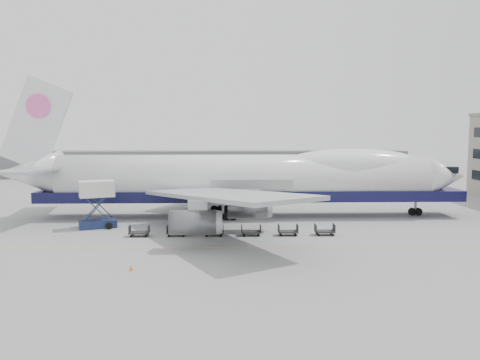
{
  "coord_description": "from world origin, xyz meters",
  "views": [
    {
      "loc": [
        -2.62,
        -54.39,
        12.25
      ],
      "look_at": [
        -0.76,
        6.0,
        5.9
      ],
      "focal_mm": 35.0,
      "sensor_mm": 36.0,
      "label": 1
    }
  ],
  "objects": [
    {
      "name": "ground",
      "position": [
        0.0,
        0.0,
        0.0
      ],
      "size": [
        260.0,
        260.0,
        0.0
      ],
      "primitive_type": "plane",
      "color": "gray",
      "rests_on": "ground"
    },
    {
      "name": "dolly_5",
      "position": [
        9.05,
        -0.53,
        0.53
      ],
      "size": [
        2.3,
        1.35,
        1.3
      ],
      "color": "#2D2D30",
      "rests_on": "ground"
    },
    {
      "name": "dolly_3",
      "position": [
        0.34,
        -0.53,
        0.53
      ],
      "size": [
        2.3,
        1.35,
        1.3
      ],
      "color": "#2D2D30",
      "rests_on": "ground"
    },
    {
      "name": "airliner",
      "position": [
        0.64,
        12.0,
        5.62
      ],
      "size": [
        67.0,
        55.3,
        19.98
      ],
      "color": "white",
      "rests_on": "ground"
    },
    {
      "name": "dolly_2",
      "position": [
        -4.01,
        -0.53,
        0.53
      ],
      "size": [
        2.3,
        1.35,
        1.3
      ],
      "color": "#2D2D30",
      "rests_on": "ground"
    },
    {
      "name": "catering_truck",
      "position": [
        -18.86,
        4.52,
        3.43
      ],
      "size": [
        5.04,
        4.2,
        6.0
      ],
      "rotation": [
        0.0,
        0.0,
        0.36
      ],
      "color": "navy",
      "rests_on": "ground"
    },
    {
      "name": "dolly_1",
      "position": [
        -8.37,
        -0.53,
        0.53
      ],
      "size": [
        2.3,
        1.35,
        1.3
      ],
      "color": "#2D2D30",
      "rests_on": "ground"
    },
    {
      "name": "dolly_4",
      "position": [
        4.69,
        -0.53,
        0.53
      ],
      "size": [
        2.3,
        1.35,
        1.3
      ],
      "color": "#2D2D30",
      "rests_on": "ground"
    },
    {
      "name": "hangar",
      "position": [
        -10.0,
        70.0,
        3.5
      ],
      "size": [
        110.0,
        8.0,
        7.0
      ],
      "primitive_type": "cube",
      "color": "slate",
      "rests_on": "ground"
    },
    {
      "name": "apron_line",
      "position": [
        0.0,
        -6.0,
        0.01
      ],
      "size": [
        60.0,
        0.15,
        0.01
      ],
      "primitive_type": "cube",
      "color": "gold",
      "rests_on": "ground"
    },
    {
      "name": "dolly_0",
      "position": [
        -12.72,
        -0.53,
        0.53
      ],
      "size": [
        2.3,
        1.35,
        1.3
      ],
      "color": "#2D2D30",
      "rests_on": "ground"
    },
    {
      "name": "traffic_cone",
      "position": [
        -10.98,
        -14.04,
        0.25
      ],
      "size": [
        0.35,
        0.35,
        0.52
      ],
      "rotation": [
        0.0,
        0.0,
        0.33
      ],
      "color": "#FF620D",
      "rests_on": "ground"
    }
  ]
}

